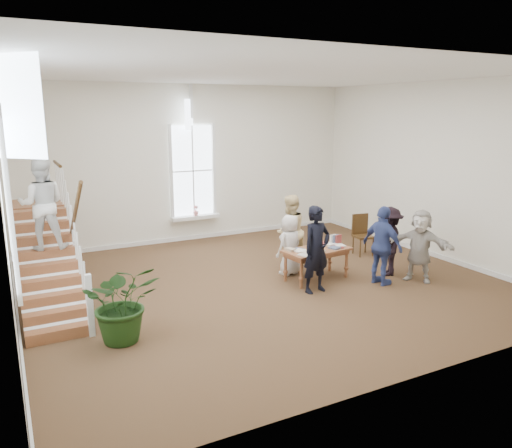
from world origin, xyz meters
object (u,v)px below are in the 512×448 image
person_yellow (290,231)px  side_chair (362,232)px  woman_cluster_b (389,241)px  woman_cluster_a (382,246)px  woman_cluster_c (420,246)px  library_table (317,252)px  police_officer (317,249)px  elderly_woman (290,245)px  floor_plant (123,302)px

person_yellow → side_chair: 2.31m
person_yellow → woman_cluster_b: bearing=115.4°
woman_cluster_a → woman_cluster_c: (0.90, -0.20, -0.06)m
woman_cluster_c → side_chair: (0.24, 2.30, -0.21)m
library_table → side_chair: (2.23, 1.17, -0.03)m
woman_cluster_a → library_table: bearing=40.0°
library_table → police_officer: size_ratio=0.87×
elderly_woman → side_chair: (2.59, 0.58, -0.10)m
floor_plant → elderly_woman: bearing=22.2°
woman_cluster_a → woman_cluster_b: woman_cluster_a is taller
elderly_woman → woman_cluster_c: woman_cluster_c is taller
library_table → person_yellow: bearing=86.4°
library_table → floor_plant: 4.74m
elderly_woman → woman_cluster_b: 2.31m
library_table → woman_cluster_c: (1.98, -1.13, 0.18)m
woman_cluster_a → police_officer: bearing=70.5°
woman_cluster_c → woman_cluster_a: bearing=-135.9°
woman_cluster_c → side_chair: 2.32m
side_chair → woman_cluster_a: bearing=-109.7°
elderly_woman → woman_cluster_a: size_ratio=0.81×
woman_cluster_a → woman_cluster_b: size_ratio=1.09×
person_yellow → woman_cluster_b: size_ratio=1.11×
person_yellow → woman_cluster_c: (2.04, -2.22, -0.08)m
elderly_woman → woman_cluster_c: bearing=128.2°
person_yellow → side_chair: person_yellow is taller
woman_cluster_b → floor_plant: (-6.29, -0.66, -0.12)m
woman_cluster_a → floor_plant: woman_cluster_a is taller
side_chair → floor_plant: bearing=-152.4°
floor_plant → library_table: bearing=13.8°
woman_cluster_c → elderly_woman: bearing=-159.8°
side_chair → woman_cluster_b: bearing=-99.3°
woman_cluster_a → floor_plant: (-5.69, -0.21, -0.20)m
police_officer → side_chair: bearing=26.0°
woman_cluster_b → woman_cluster_c: woman_cluster_c is taller
side_chair → person_yellow: bearing=-169.1°
police_officer → elderly_woman: (0.10, 1.25, -0.22)m
side_chair → woman_cluster_c: bearing=-87.1°
library_table → elderly_woman: 0.70m
library_table → side_chair: 2.52m
woman_cluster_c → floor_plant: (-6.59, -0.01, -0.14)m
woman_cluster_a → woman_cluster_b: 0.75m
woman_cluster_b → floor_plant: 6.32m
library_table → elderly_woman: (-0.36, 0.60, 0.07)m
police_officer → woman_cluster_b: 2.15m
police_officer → side_chair: police_officer is taller
police_officer → woman_cluster_b: police_officer is taller
police_officer → woman_cluster_a: police_officer is taller
library_table → elderly_woman: bearing=114.4°
woman_cluster_a → side_chair: 2.41m
person_yellow → woman_cluster_a: size_ratio=1.02×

